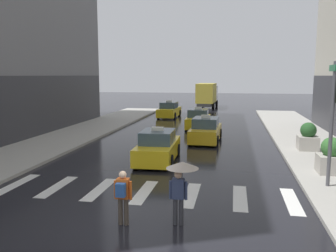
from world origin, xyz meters
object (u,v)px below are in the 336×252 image
(taxi_lead, at_px, (158,147))
(pedestrian_with_backpack, at_px, (123,194))
(taxi_third, at_px, (198,120))
(taxi_second, at_px, (206,131))
(planter_near_corner, at_px, (331,157))
(box_truck, at_px, (207,95))
(pedestrian_with_umbrella, at_px, (181,176))
(taxi_fourth, at_px, (169,110))
(planter_mid_block, at_px, (308,138))
(traffic_light_pole, at_px, (336,107))

(taxi_lead, distance_m, pedestrian_with_backpack, 8.02)
(taxi_third, bearing_deg, taxi_second, -79.49)
(planter_near_corner, bearing_deg, box_truck, 103.85)
(pedestrian_with_umbrella, bearing_deg, taxi_fourth, 101.10)
(pedestrian_with_umbrella, bearing_deg, pedestrian_with_backpack, -169.25)
(planter_mid_block, bearing_deg, taxi_lead, -155.94)
(taxi_second, relative_size, box_truck, 0.60)
(taxi_lead, bearing_deg, traffic_light_pole, -23.73)
(traffic_light_pole, relative_size, planter_mid_block, 3.00)
(taxi_fourth, height_order, planter_near_corner, taxi_fourth)
(box_truck, bearing_deg, planter_near_corner, -76.15)
(taxi_lead, bearing_deg, taxi_fourth, 98.66)
(taxi_second, bearing_deg, box_truck, 94.11)
(pedestrian_with_umbrella, bearing_deg, traffic_light_pole, 39.46)
(traffic_light_pole, height_order, taxi_third, traffic_light_pole)
(pedestrian_with_umbrella, relative_size, planter_mid_block, 1.21)
(traffic_light_pole, distance_m, taxi_fourth, 25.06)
(taxi_lead, relative_size, pedestrian_with_backpack, 2.78)
(taxi_second, distance_m, taxi_fourth, 14.14)
(planter_mid_block, bearing_deg, taxi_third, 130.63)
(taxi_third, distance_m, pedestrian_with_umbrella, 19.71)
(taxi_lead, height_order, box_truck, box_truck)
(taxi_fourth, distance_m, pedestrian_with_umbrella, 27.45)
(traffic_light_pole, distance_m, planter_mid_block, 7.36)
(pedestrian_with_umbrella, height_order, pedestrian_with_backpack, pedestrian_with_umbrella)
(pedestrian_with_backpack, distance_m, planter_near_corner, 9.95)
(taxi_second, height_order, planter_mid_block, taxi_second)
(taxi_second, relative_size, pedestrian_with_backpack, 2.79)
(pedestrian_with_backpack, bearing_deg, taxi_third, 89.33)
(traffic_light_pole, distance_m, taxi_second, 11.19)
(taxi_second, bearing_deg, taxi_third, 100.51)
(traffic_light_pole, bearing_deg, taxi_lead, 156.27)
(traffic_light_pole, height_order, taxi_fourth, traffic_light_pole)
(box_truck, height_order, planter_near_corner, box_truck)
(pedestrian_with_backpack, height_order, planter_mid_block, planter_mid_block)
(pedestrian_with_umbrella, distance_m, planter_near_corner, 8.55)
(traffic_light_pole, relative_size, taxi_second, 1.04)
(taxi_third, bearing_deg, taxi_lead, -94.28)
(taxi_fourth, bearing_deg, taxi_lead, -81.34)
(pedestrian_with_backpack, bearing_deg, planter_near_corner, 41.77)
(taxi_fourth, distance_m, box_truck, 11.67)
(taxi_lead, relative_size, pedestrian_with_umbrella, 2.37)
(pedestrian_with_backpack, xyz_separation_m, planter_mid_block, (7.41, 11.59, -0.10))
(taxi_second, height_order, taxi_fourth, same)
(box_truck, relative_size, pedestrian_with_backpack, 4.62)
(pedestrian_with_umbrella, height_order, planter_near_corner, pedestrian_with_umbrella)
(planter_near_corner, bearing_deg, taxi_fourth, 118.11)
(taxi_third, bearing_deg, pedestrian_with_umbrella, -85.77)
(box_truck, bearing_deg, pedestrian_with_umbrella, -86.84)
(traffic_light_pole, height_order, pedestrian_with_backpack, traffic_light_pole)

